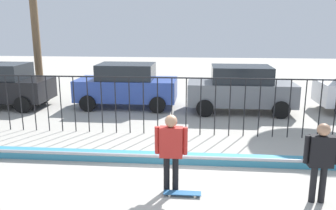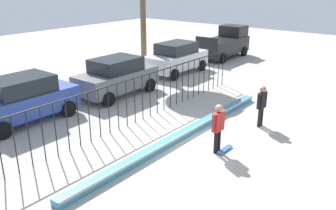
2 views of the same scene
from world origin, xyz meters
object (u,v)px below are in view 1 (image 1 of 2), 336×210
camera_operator (321,156)px  skateboarder (171,146)px  skateboard (182,193)px  parked_car_black (0,85)px  parked_car_gray (240,89)px  parked_car_blue (127,85)px

camera_operator → skateboarder: bearing=-6.7°
skateboard → parked_car_black: (-8.32, 7.37, 0.91)m
skateboard → skateboarder: bearing=161.6°
skateboard → camera_operator: camera_operator is taller
parked_car_black → parked_car_gray: size_ratio=1.00×
parked_car_black → camera_operator: bearing=-30.1°
parked_car_blue → parked_car_gray: bearing=-2.3°
skateboard → parked_car_blue: bearing=125.5°
parked_car_black → parked_car_gray: same height
skateboarder → parked_car_black: (-8.07, 7.19, -0.06)m
camera_operator → parked_car_black: parked_car_black is taller
parked_car_gray → parked_car_blue: bearing=173.5°
camera_operator → parked_car_blue: 9.63m
skateboarder → skateboard: size_ratio=2.16×
skateboarder → parked_car_black: parked_car_black is taller
parked_car_black → skateboard: bearing=-37.9°
parked_car_gray → skateboarder: bearing=-109.2°
skateboarder → camera_operator: size_ratio=1.03×
parked_car_gray → parked_car_black: bearing=178.6°
parked_car_black → parked_car_gray: bearing=4.0°
camera_operator → parked_car_blue: size_ratio=0.39×
parked_car_blue → skateboard: bearing=-67.8°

